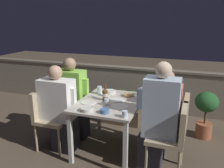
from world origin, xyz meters
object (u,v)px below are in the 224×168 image
Objects in this scene: person_green_blouse at (73,98)px; potted_plant at (206,110)px; chair_right_near at (174,133)px; person_blue_shirt at (158,118)px; beer_bottle at (105,94)px; chair_left_far at (63,103)px; chair_right_far at (177,120)px; person_coral_top at (162,113)px; person_white_polo at (60,109)px; chair_left_near at (48,113)px.

potted_plant is at bearing 18.48° from person_green_blouse.
chair_right_near is at bearing -109.64° from potted_plant.
chair_right_near is at bearing 0.00° from person_blue_shirt.
beer_bottle is at bearing -147.83° from potted_plant.
chair_left_far reaches higher than potted_plant.
potted_plant is (0.37, 0.70, -0.07)m from chair_right_far.
beer_bottle reaches higher than chair_left_far.
person_coral_top is at bearing -129.13° from potted_plant.
chair_right_near is (1.74, -0.42, 0.00)m from chair_left_far.
person_white_polo is 2.18m from potted_plant.
chair_right_far is 1.15× the size of potted_plant.
person_coral_top reaches higher than chair_left_near.
chair_left_near and chair_right_far have the same top height.
person_white_polo is 1.42× the size of chair_left_far.
chair_left_near is 1.00× the size of chair_left_far.
person_green_blouse reaches higher than potted_plant.
person_green_blouse reaches higher than beer_bottle.
chair_left_near is 1.72m from chair_right_near.
person_green_blouse is 5.53× the size of beer_bottle.
chair_right_near is at bearing -62.21° from person_coral_top.
person_white_polo is 1.58m from chair_right_far.
person_white_polo reaches higher than chair_left_far.
chair_left_near is 1.57m from person_coral_top.
chair_left_near is 0.21m from person_white_polo.
chair_left_far is 0.72× the size of person_coral_top.
chair_left_near is 1.00× the size of chair_right_near.
beer_bottle is (0.58, 0.22, 0.21)m from person_white_polo.
person_coral_top is (1.35, -0.06, -0.03)m from person_green_blouse.
beer_bottle is (-0.75, -0.13, 0.22)m from person_coral_top.
person_green_blouse is 1.35m from person_coral_top.
chair_left_near is 1.76m from chair_right_far.
chair_right_far is 0.21m from person_coral_top.
person_green_blouse is at bearing -0.00° from chair_left_far.
person_white_polo is 0.66m from beer_bottle.
person_blue_shirt is at bearing -17.19° from person_green_blouse.
person_green_blouse is 0.66m from beer_bottle.
chair_right_near is 1.02m from beer_bottle.
potted_plant is (0.57, 0.70, -0.14)m from person_coral_top.
person_coral_top is at bearing -180.00° from chair_right_far.
chair_left_far and chair_right_near have the same top height.
chair_left_near is at bearing -168.34° from chair_right_far.
person_white_polo is at bearing 179.80° from person_blue_shirt.
person_coral_top is (-0.19, 0.36, 0.07)m from chair_right_near.
potted_plant is at bearing 61.79° from person_blue_shirt.
person_blue_shirt is (1.55, -0.42, 0.16)m from chair_left_far.
person_green_blouse is at bearing 164.83° from chair_right_near.
chair_right_far is (1.53, 0.36, -0.08)m from person_white_polo.
chair_right_far is (0.20, 0.36, -0.16)m from person_blue_shirt.
person_white_polo is 1.03× the size of person_coral_top.
person_blue_shirt reaches higher than chair_right_near.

